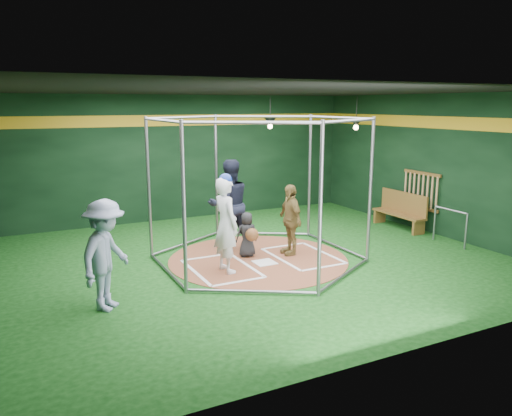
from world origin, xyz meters
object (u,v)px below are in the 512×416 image
batter_figure (226,224)px  umpire (229,204)px  visitor_leopard (290,219)px  dugout_bench (401,210)px

batter_figure → umpire: umpire is taller
visitor_leopard → umpire: bearing=-131.2°
visitor_leopard → dugout_bench: bearing=104.7°
visitor_leopard → umpire: 1.44m
umpire → dugout_bench: (4.83, -0.28, -0.53)m
visitor_leopard → dugout_bench: 3.91m
visitor_leopard → dugout_bench: size_ratio=0.93×
dugout_bench → visitor_leopard: bearing=-169.3°
umpire → dugout_bench: size_ratio=1.22×
dugout_bench → umpire: bearing=176.7°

